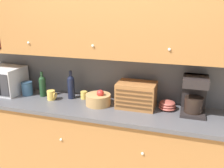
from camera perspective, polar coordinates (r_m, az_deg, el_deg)
The scene contains 15 objects.
ground_plane at distance 3.34m, azimuth 1.15°, elevation -18.49°, with size 24.00×24.00×0.00m, color tan.
wall_back at distance 2.82m, azimuth 1.48°, elevation 3.93°, with size 5.78×0.06×2.60m.
counter_unit at distance 2.84m, azimuth -0.57°, elevation -14.09°, with size 3.40×0.63×0.94m.
backsplash_panel at distance 2.81m, azimuth 1.26°, elevation 1.65°, with size 3.38×0.01×0.51m.
upper_cabinets at distance 2.52m, azimuth 4.08°, elevation 14.28°, with size 3.38×0.34×0.75m.
microwave at distance 3.31m, azimuth -23.67°, elevation 0.86°, with size 0.48×0.37×0.32m.
storage_canister at distance 3.13m, azimuth -18.82°, elevation -0.97°, with size 0.13×0.13×0.16m.
second_wine_bottle at distance 3.02m, azimuth -15.60°, elevation -0.27°, with size 0.08×0.08×0.29m.
mug_blue_second at distance 2.89m, azimuth -13.67°, elevation -2.50°, with size 0.10×0.09×0.11m.
wine_bottle at distance 2.87m, azimuth -9.34°, elevation -0.45°, with size 0.08×0.08×0.32m.
mug at distance 2.87m, azimuth -6.37°, elevation -2.53°, with size 0.09×0.08×0.09m.
fruit_basket at distance 2.67m, azimuth -3.15°, elevation -3.51°, with size 0.27×0.27×0.18m.
bread_box at distance 2.60m, azimuth 5.60°, elevation -2.50°, with size 0.39×0.28×0.26m.
bowl_stack_on_counter at distance 2.61m, azimuth 12.54°, elevation -4.78°, with size 0.18×0.18×0.09m.
coffee_maker at distance 2.55m, azimuth 18.30°, elevation -2.28°, with size 0.23×0.28×0.38m.
Camera 1 is at (0.76, -2.61, 1.94)m, focal length 40.00 mm.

